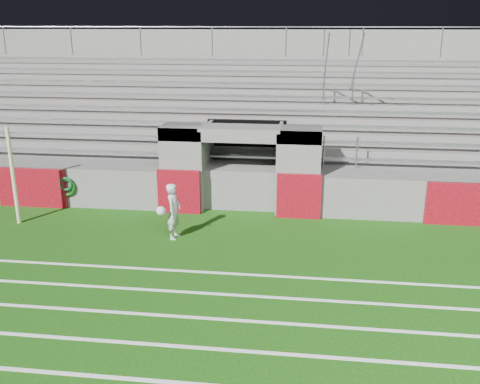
# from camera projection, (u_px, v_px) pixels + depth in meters

# --- Properties ---
(ground) EXTENTS (90.00, 90.00, 0.00)m
(ground) POSITION_uv_depth(u_px,v_px,m) (223.00, 255.00, 13.32)
(ground) COLOR #13430B
(ground) RESTS_ON ground
(field_post) EXTENTS (0.11, 0.11, 2.81)m
(field_post) POSITION_uv_depth(u_px,v_px,m) (13.00, 176.00, 15.07)
(field_post) COLOR beige
(field_post) RESTS_ON ground
(field_markings) EXTENTS (28.00, 8.09, 0.01)m
(field_markings) POSITION_uv_depth(u_px,v_px,m) (175.00, 383.00, 8.59)
(field_markings) COLOR white
(field_markings) RESTS_ON ground
(stadium_structure) EXTENTS (26.00, 8.48, 5.42)m
(stadium_structure) POSITION_uv_depth(u_px,v_px,m) (255.00, 134.00, 20.41)
(stadium_structure) COLOR #5E5B59
(stadium_structure) RESTS_ON ground
(goalkeeper_with_ball) EXTENTS (0.59, 0.73, 1.52)m
(goalkeeper_with_ball) POSITION_uv_depth(u_px,v_px,m) (173.00, 211.00, 14.18)
(goalkeeper_with_ball) COLOR silver
(goalkeeper_with_ball) RESTS_ON ground
(hose_coil) EXTENTS (0.59, 0.15, 0.64)m
(hose_coil) POSITION_uv_depth(u_px,v_px,m) (67.00, 186.00, 16.52)
(hose_coil) COLOR #0D3E0C
(hose_coil) RESTS_ON ground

